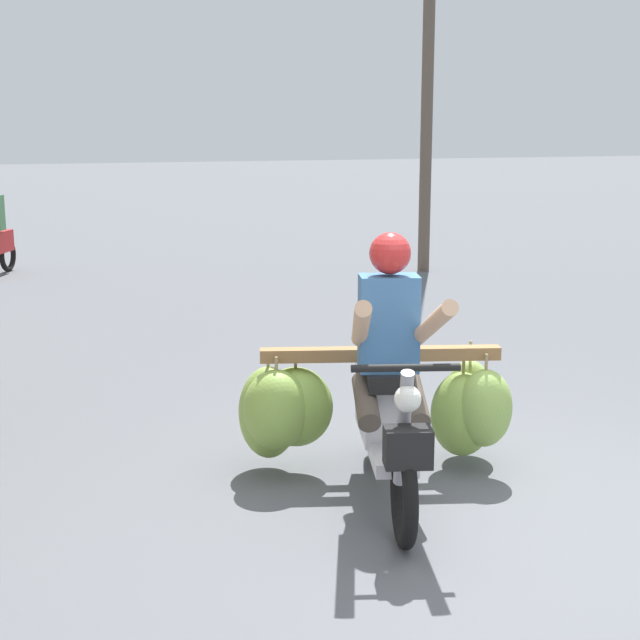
{
  "coord_description": "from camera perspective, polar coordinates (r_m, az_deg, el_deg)",
  "views": [
    {
      "loc": [
        -2.71,
        -3.93,
        2.14
      ],
      "look_at": [
        -0.29,
        1.56,
        0.9
      ],
      "focal_mm": 51.39,
      "sensor_mm": 36.0,
      "label": 1
    }
  ],
  "objects": [
    {
      "name": "utility_pole",
      "position": [
        14.31,
        6.76,
        16.35
      ],
      "size": [
        0.18,
        0.18,
        6.65
      ],
      "primitive_type": "cylinder",
      "color": "brown",
      "rests_on": "ground"
    },
    {
      "name": "ground_plane",
      "position": [
        5.23,
        10.06,
        -12.65
      ],
      "size": [
        120.0,
        120.0,
        0.0
      ],
      "primitive_type": "plane",
      "color": "#56595E"
    },
    {
      "name": "motorbike_main_loaded",
      "position": [
        5.67,
        3.18,
        -5.08
      ],
      "size": [
        1.81,
        1.84,
        1.58
      ],
      "color": "black",
      "rests_on": "ground"
    }
  ]
}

